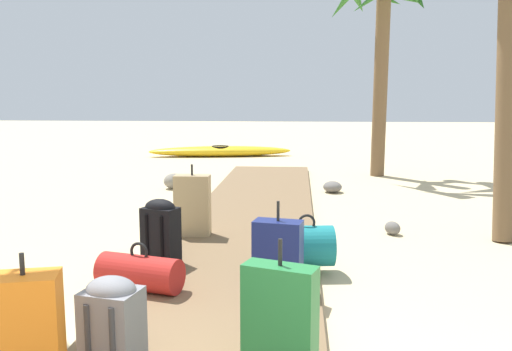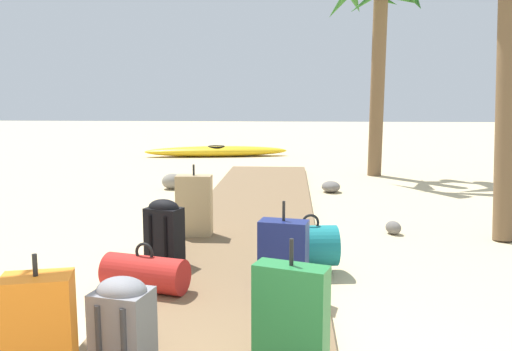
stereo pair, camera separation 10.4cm
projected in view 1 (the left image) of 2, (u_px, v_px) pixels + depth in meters
ground_plane at (243, 244)px, 6.05m from camera, size 60.00×60.00×0.00m
boardwalk at (251, 220)px, 7.05m from camera, size 1.61×10.23×0.08m
suitcase_green at (280, 318)px, 3.06m from camera, size 0.45×0.29×0.77m
backpack_grey at (112, 320)px, 3.10m from camera, size 0.36×0.32×0.54m
backpack_black at (161, 230)px, 5.02m from camera, size 0.38×0.30×0.62m
duffel_bag_red at (140, 273)px, 4.35m from camera, size 0.74×0.46×0.40m
duffel_bag_teal at (306, 246)px, 4.97m from camera, size 0.54×0.44×0.49m
suitcase_tan at (193, 205)px, 6.07m from camera, size 0.40×0.21×0.81m
suitcase_orange at (27, 343)px, 2.66m from camera, size 0.38×0.29×0.81m
suitcase_navy at (278, 255)px, 4.34m from camera, size 0.42×0.27×0.73m
palm_tree_far_right at (383, 11)px, 10.62m from camera, size 2.18×2.14×4.25m
kayak at (220, 151)px, 14.87m from camera, size 3.98×1.34×0.29m
rock_left_near at (174, 181)px, 9.64m from camera, size 0.41×0.43×0.28m
rock_right_far at (332, 187)px, 9.27m from camera, size 0.34×0.40×0.19m
rock_right_mid at (392, 228)px, 6.43m from camera, size 0.24×0.27×0.16m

